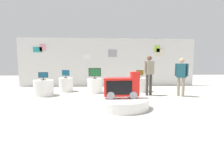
% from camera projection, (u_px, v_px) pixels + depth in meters
% --- Properties ---
extents(ground_plane, '(30.00, 30.00, 0.00)m').
position_uv_depth(ground_plane, '(115.00, 106.00, 5.98)').
color(ground_plane, '#B2ADA3').
extents(back_wall_display, '(10.74, 0.13, 2.91)m').
position_uv_depth(back_wall_display, '(108.00, 62.00, 10.95)').
color(back_wall_display, silver).
rests_on(back_wall_display, ground).
extents(main_display_pedestal, '(1.74, 1.74, 0.31)m').
position_uv_depth(main_display_pedestal, '(121.00, 103.00, 5.68)').
color(main_display_pedestal, white).
rests_on(main_display_pedestal, ground).
extents(novelty_firetruck_tv, '(1.11, 0.40, 0.84)m').
position_uv_depth(novelty_firetruck_tv, '(122.00, 88.00, 5.62)').
color(novelty_firetruck_tv, gray).
rests_on(novelty_firetruck_tv, main_display_pedestal).
extents(display_pedestal_left_rear, '(0.89, 0.89, 0.68)m').
position_uv_depth(display_pedestal_left_rear, '(139.00, 85.00, 9.02)').
color(display_pedestal_left_rear, white).
rests_on(display_pedestal_left_rear, ground).
extents(tv_on_left_rear, '(0.43, 0.19, 0.41)m').
position_uv_depth(tv_on_left_rear, '(140.00, 73.00, 8.95)').
color(tv_on_left_rear, black).
rests_on(tv_on_left_rear, display_pedestal_left_rear).
extents(display_pedestal_center_rear, '(0.85, 0.85, 0.68)m').
position_uv_depth(display_pedestal_center_rear, '(44.00, 88.00, 7.81)').
color(display_pedestal_center_rear, white).
rests_on(display_pedestal_center_rear, ground).
extents(tv_on_center_rear, '(0.40, 0.24, 0.35)m').
position_uv_depth(tv_on_center_rear, '(43.00, 76.00, 7.74)').
color(tv_on_center_rear, black).
rests_on(tv_on_center_rear, display_pedestal_center_rear).
extents(display_pedestal_right_rear, '(0.72, 0.72, 0.68)m').
position_uv_depth(display_pedestal_right_rear, '(95.00, 86.00, 8.56)').
color(display_pedestal_right_rear, white).
rests_on(display_pedestal_right_rear, ground).
extents(tv_on_right_rear, '(0.59, 0.19, 0.51)m').
position_uv_depth(tv_on_right_rear, '(95.00, 73.00, 8.48)').
color(tv_on_right_rear, black).
rests_on(tv_on_right_rear, display_pedestal_right_rear).
extents(display_pedestal_far_right, '(0.70, 0.70, 0.68)m').
position_uv_depth(display_pedestal_far_right, '(66.00, 85.00, 8.96)').
color(display_pedestal_far_right, white).
rests_on(display_pedestal_far_right, ground).
extents(tv_on_far_right, '(0.44, 0.19, 0.41)m').
position_uv_depth(tv_on_far_right, '(66.00, 73.00, 8.89)').
color(tv_on_far_right, black).
rests_on(tv_on_far_right, display_pedestal_far_right).
extents(shopper_browsing_near_truck, '(0.52, 0.34, 1.74)m').
position_uv_depth(shopper_browsing_near_truck, '(149.00, 72.00, 7.82)').
color(shopper_browsing_near_truck, '#38332D').
rests_on(shopper_browsing_near_truck, ground).
extents(shopper_browsing_rear, '(0.43, 0.41, 1.63)m').
position_uv_depth(shopper_browsing_rear, '(181.00, 74.00, 7.59)').
color(shopper_browsing_rear, gray).
rests_on(shopper_browsing_rear, ground).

